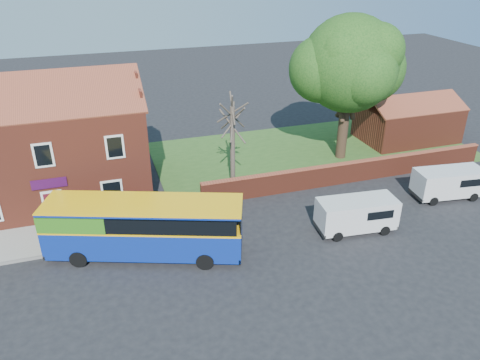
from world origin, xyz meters
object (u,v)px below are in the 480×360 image
object	(u,v)px
van_far	(449,182)
large_tree	(349,66)
bus	(138,226)
van_near	(357,214)

from	to	relation	value
van_far	large_tree	size ratio (longest dim) A/B	0.43
van_far	large_tree	xyz separation A→B (m)	(-3.46, 8.44, 6.17)
bus	van_far	distance (m)	20.62
van_near	van_far	size ratio (longest dim) A/B	1.01
bus	van_far	world-z (taller)	bus
van_far	van_near	bearing A→B (deg)	-160.84
van_near	large_tree	distance (m)	12.76
van_far	large_tree	world-z (taller)	large_tree
bus	van_far	bearing A→B (deg)	20.53
van_far	large_tree	bearing A→B (deg)	119.11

